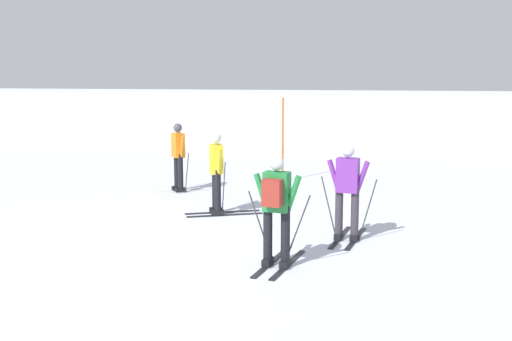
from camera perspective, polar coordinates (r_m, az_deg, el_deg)
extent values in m
plane|color=silver|center=(10.87, -16.75, -7.11)|extent=(120.00, 120.00, 0.00)
cube|color=silver|center=(30.70, 2.51, 5.30)|extent=(80.00, 6.33, 2.04)
cube|color=black|center=(11.36, 7.70, -6.06)|extent=(0.30, 1.60, 0.02)
cube|color=black|center=(11.31, 9.10, -6.16)|extent=(0.30, 1.60, 0.02)
cube|color=black|center=(11.21, 7.55, -5.95)|extent=(0.15, 0.27, 0.10)
cube|color=black|center=(11.15, 8.96, -6.05)|extent=(0.15, 0.27, 0.10)
cylinder|color=#38333D|center=(11.10, 7.60, -3.58)|extent=(0.14, 0.14, 0.85)
cylinder|color=#38333D|center=(11.04, 9.02, -3.67)|extent=(0.14, 0.14, 0.85)
cube|color=purple|center=(10.95, 8.38, -0.43)|extent=(0.41, 0.29, 0.60)
cylinder|color=purple|center=(11.02, 7.12, -0.41)|extent=(0.27, 0.12, 0.55)
cylinder|color=purple|center=(10.93, 9.68, -0.55)|extent=(0.27, 0.12, 0.55)
sphere|color=silver|center=(10.89, 8.43, 1.80)|extent=(0.22, 0.22, 0.22)
cylinder|color=#38383D|center=(11.23, 6.67, -3.36)|extent=(0.31, 0.06, 1.11)
cylinder|color=#38383D|center=(11.10, 10.17, -3.58)|extent=(0.31, 0.06, 1.11)
cube|color=black|center=(13.27, -3.07, -3.82)|extent=(1.48, 0.77, 0.02)
cube|color=black|center=(13.00, -2.86, -4.09)|extent=(1.48, 0.77, 0.02)
cube|color=black|center=(13.23, -3.72, -3.60)|extent=(0.29, 0.22, 0.10)
cube|color=black|center=(12.96, -3.51, -3.86)|extent=(0.29, 0.22, 0.10)
cylinder|color=black|center=(13.14, -3.74, -1.57)|extent=(0.14, 0.14, 0.85)
cylinder|color=black|center=(12.86, -3.53, -1.80)|extent=(0.14, 0.14, 0.85)
cube|color=yellow|center=(12.90, -3.66, 1.05)|extent=(0.38, 0.45, 0.60)
cylinder|color=yellow|center=(13.15, -3.76, 1.14)|extent=(0.19, 0.27, 0.55)
cylinder|color=yellow|center=(12.66, -3.38, 0.84)|extent=(0.19, 0.27, 0.55)
sphere|color=silver|center=(12.85, -3.68, 2.95)|extent=(0.22, 0.22, 0.22)
cylinder|color=#38383D|center=(13.29, -3.42, -1.28)|extent=(0.21, 0.40, 1.17)
cylinder|color=#38383D|center=(12.73, -2.98, -1.73)|extent=(0.21, 0.40, 1.17)
cube|color=black|center=(9.80, 1.37, -8.41)|extent=(0.32, 1.60, 0.02)
cube|color=black|center=(9.72, 2.95, -8.57)|extent=(0.32, 1.60, 0.02)
cube|color=black|center=(9.65, 1.08, -8.32)|extent=(0.16, 0.27, 0.10)
cube|color=black|center=(9.56, 2.68, -8.48)|extent=(0.16, 0.27, 0.10)
cylinder|color=black|center=(9.52, 1.09, -5.59)|extent=(0.14, 0.14, 0.85)
cylinder|color=black|center=(9.43, 2.70, -5.73)|extent=(0.14, 0.14, 0.85)
cube|color=#23843D|center=(9.34, 1.91, -1.94)|extent=(0.41, 0.29, 0.60)
cylinder|color=#23843D|center=(9.44, 0.51, -1.90)|extent=(0.27, 0.13, 0.55)
cylinder|color=#23843D|center=(9.29, 3.41, -2.10)|extent=(0.27, 0.13, 0.55)
sphere|color=silver|center=(9.27, 1.92, 0.67)|extent=(0.22, 0.22, 0.22)
cylinder|color=#38383D|center=(9.65, 0.45, -5.26)|extent=(0.43, 0.08, 1.14)
cylinder|color=#38383D|center=(9.48, 3.74, -5.54)|extent=(0.43, 0.08, 1.14)
cube|color=maroon|center=(9.14, 1.49, -2.05)|extent=(0.30, 0.22, 0.40)
cube|color=silver|center=(15.87, -6.70, -1.76)|extent=(1.32, 1.05, 0.02)
cube|color=silver|center=(15.61, -6.37, -1.94)|extent=(1.32, 1.05, 0.02)
cube|color=black|center=(15.82, -7.22, -1.59)|extent=(0.28, 0.25, 0.10)
cube|color=black|center=(15.56, -6.89, -1.76)|extent=(0.28, 0.25, 0.10)
cylinder|color=black|center=(15.74, -7.25, 0.11)|extent=(0.14, 0.14, 0.85)
cylinder|color=black|center=(15.48, -6.93, -0.03)|extent=(0.14, 0.14, 0.85)
cube|color=orange|center=(15.52, -7.13, 2.32)|extent=(0.42, 0.45, 0.60)
cylinder|color=orange|center=(15.77, -7.35, 2.37)|extent=(0.23, 0.26, 0.55)
cylinder|color=orange|center=(15.30, -6.77, 2.18)|extent=(0.23, 0.26, 0.55)
sphere|color=#4C4C56|center=(15.48, -7.16, 3.90)|extent=(0.22, 0.22, 0.22)
cylinder|color=#38383D|center=(15.96, -7.13, 0.11)|extent=(0.21, 0.27, 1.03)
cylinder|color=#38383D|center=(15.32, -6.33, -0.24)|extent=(0.21, 0.27, 1.03)
cylinder|color=#C65614|center=(16.89, 2.46, 2.81)|extent=(0.05, 0.05, 2.28)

